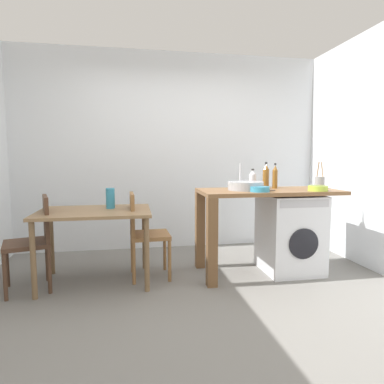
# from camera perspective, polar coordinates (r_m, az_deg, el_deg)

# --- Properties ---
(ground_plane) EXTENTS (5.46, 5.46, 0.00)m
(ground_plane) POSITION_cam_1_polar(r_m,az_deg,el_deg) (3.15, 0.28, -17.62)
(ground_plane) COLOR slate
(wall_back) EXTENTS (4.60, 0.10, 2.70)m
(wall_back) POSITION_cam_1_polar(r_m,az_deg,el_deg) (4.62, -3.68, 7.03)
(wall_back) COLOR silver
(wall_back) RESTS_ON ground_plane
(dining_table) EXTENTS (1.10, 0.76, 0.74)m
(dining_table) POSITION_cam_1_polar(r_m,az_deg,el_deg) (3.43, -16.60, -4.67)
(dining_table) COLOR olive
(dining_table) RESTS_ON ground_plane
(chair_person_seat) EXTENTS (0.50, 0.50, 0.90)m
(chair_person_seat) POSITION_cam_1_polar(r_m,az_deg,el_deg) (3.49, -25.74, -7.12)
(chair_person_seat) COLOR #4C3323
(chair_person_seat) RESTS_ON ground_plane
(chair_opposite) EXTENTS (0.42, 0.42, 0.90)m
(chair_opposite) POSITION_cam_1_polar(r_m,az_deg,el_deg) (3.48, -8.59, -6.61)
(chair_opposite) COLOR olive
(chair_opposite) RESTS_ON ground_plane
(kitchen_counter) EXTENTS (1.50, 0.68, 0.92)m
(kitchen_counter) POSITION_cam_1_polar(r_m,az_deg,el_deg) (3.58, 10.06, -2.17)
(kitchen_counter) COLOR brown
(kitchen_counter) RESTS_ON ground_plane
(washing_machine) EXTENTS (0.60, 0.61, 0.86)m
(washing_machine) POSITION_cam_1_polar(r_m,az_deg,el_deg) (3.82, 16.71, -6.87)
(washing_machine) COLOR silver
(washing_machine) RESTS_ON ground_plane
(sink_basin) EXTENTS (0.38, 0.38, 0.09)m
(sink_basin) POSITION_cam_1_polar(r_m,az_deg,el_deg) (3.54, 9.34, 1.07)
(sink_basin) COLOR #9EA0A5
(sink_basin) RESTS_ON kitchen_counter
(tap) EXTENTS (0.02, 0.02, 0.28)m
(tap) POSITION_cam_1_polar(r_m,az_deg,el_deg) (3.70, 8.43, 2.77)
(tap) COLOR #B2B2B7
(tap) RESTS_ON kitchen_counter
(bottle_tall_green) EXTENTS (0.08, 0.08, 0.22)m
(bottle_tall_green) POSITION_cam_1_polar(r_m,az_deg,el_deg) (3.84, 10.53, 2.22)
(bottle_tall_green) COLOR silver
(bottle_tall_green) RESTS_ON kitchen_counter
(bottle_squat_brown) EXTENTS (0.07, 0.07, 0.30)m
(bottle_squat_brown) POSITION_cam_1_polar(r_m,az_deg,el_deg) (3.81, 12.77, 2.68)
(bottle_squat_brown) COLOR brown
(bottle_squat_brown) RESTS_ON kitchen_counter
(bottle_clear_small) EXTENTS (0.06, 0.06, 0.28)m
(bottle_clear_small) POSITION_cam_1_polar(r_m,az_deg,el_deg) (3.80, 14.29, 2.56)
(bottle_clear_small) COLOR brown
(bottle_clear_small) RESTS_ON kitchen_counter
(mixing_bowl) EXTENTS (0.20, 0.20, 0.05)m
(mixing_bowl) POSITION_cam_1_polar(r_m,az_deg,el_deg) (3.38, 11.76, 0.55)
(mixing_bowl) COLOR teal
(mixing_bowl) RESTS_ON kitchen_counter
(utensil_crock) EXTENTS (0.11, 0.11, 0.30)m
(utensil_crock) POSITION_cam_1_polar(r_m,az_deg,el_deg) (3.96, 21.36, 1.62)
(utensil_crock) COLOR gray
(utensil_crock) RESTS_ON kitchen_counter
(colander) EXTENTS (0.20, 0.20, 0.06)m
(colander) POSITION_cam_1_polar(r_m,az_deg,el_deg) (3.64, 21.13, 0.67)
(colander) COLOR #A8C63D
(colander) RESTS_ON kitchen_counter
(vase) EXTENTS (0.09, 0.09, 0.21)m
(vase) POSITION_cam_1_polar(r_m,az_deg,el_deg) (3.48, -14.06, -1.06)
(vase) COLOR teal
(vase) RESTS_ON dining_table
(scissors) EXTENTS (0.15, 0.06, 0.01)m
(scissors) POSITION_cam_1_polar(r_m,az_deg,el_deg) (3.52, 13.13, 0.31)
(scissors) COLOR #B2B2B7
(scissors) RESTS_ON kitchen_counter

